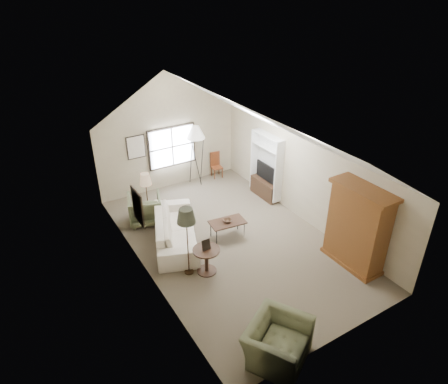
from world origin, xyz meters
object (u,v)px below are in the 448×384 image
sofa (175,229)px  side_table (207,260)px  armoire (358,227)px  armchair_near (277,342)px  coffee_table (227,229)px  side_chair (217,165)px  armchair_far (145,209)px

sofa → side_table: (0.10, -1.60, -0.06)m
armoire → sofa: bearing=137.1°
armchair_near → coffee_table: (1.32, 3.96, -0.15)m
coffee_table → side_chair: 3.83m
armoire → armchair_near: 3.77m
sofa → armchair_near: 4.54m
armchair_far → armchair_near: bearing=112.0°
armchair_far → coffee_table: (1.69, -1.96, -0.19)m
armchair_near → coffee_table: size_ratio=1.25×
coffee_table → side_table: 1.61m
sofa → side_chair: (3.02, 2.86, 0.07)m
armoire → side_table: bearing=154.2°
sofa → armchair_near: size_ratio=2.20×
armoire → side_chair: (-0.48, 6.10, -0.63)m
side_table → side_chair: size_ratio=0.73×
armoire → armchair_far: (-3.84, 4.63, -0.66)m
side_table → sofa: bearing=93.6°
armoire → armchair_far: armoire is taller
armoire → coffee_table: 3.52m
side_table → armchair_near: bearing=-91.5°
armoire → sofa: armoire is taller
side_table → side_chair: 5.33m
armoire → side_chair: size_ratio=2.34×
sofa → side_table: sofa is taller
armoire → side_table: 3.85m
coffee_table → side_chair: (1.67, 3.44, 0.22)m
coffee_table → side_table: side_table is taller
armchair_near → side_chair: 7.98m
sofa → side_table: bearing=-155.1°
sofa → coffee_table: bearing=-92.1°
armchair_near → side_table: bearing=58.5°
side_chair → armchair_near: bearing=-105.3°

